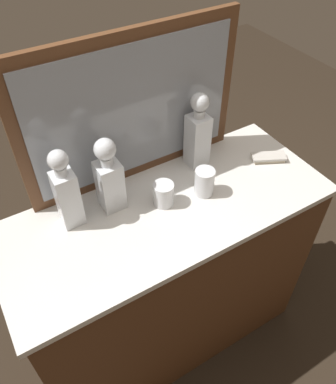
{
  "coord_description": "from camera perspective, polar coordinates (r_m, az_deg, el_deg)",
  "views": [
    {
      "loc": [
        -0.49,
        -0.81,
        1.92
      ],
      "look_at": [
        0.0,
        0.0,
        1.0
      ],
      "focal_mm": 36.19,
      "sensor_mm": 36.0,
      "label": 1
    }
  ],
  "objects": [
    {
      "name": "crystal_tumbler_right",
      "position": [
        1.37,
        -0.67,
        -0.43
      ],
      "size": [
        0.07,
        0.07,
        0.09
      ],
      "color": "white",
      "rests_on": "dresser"
    },
    {
      "name": "ground_plane",
      "position": [
        2.14,
        0.0,
        -19.43
      ],
      "size": [
        6.0,
        6.0,
        0.0
      ],
      "primitive_type": "plane",
      "color": "#2D2319"
    },
    {
      "name": "crystal_decanter_far_right",
      "position": [
        1.49,
        4.37,
        8.05
      ],
      "size": [
        0.08,
        0.08,
        0.31
      ],
      "color": "white",
      "rests_on": "dresser"
    },
    {
      "name": "crystal_tumbler_rear",
      "position": [
        1.41,
        5.32,
        1.4
      ],
      "size": [
        0.07,
        0.07,
        0.11
      ],
      "color": "white",
      "rests_on": "dresser"
    },
    {
      "name": "crystal_decanter_right",
      "position": [
        1.33,
        -8.62,
        1.62
      ],
      "size": [
        0.08,
        0.08,
        0.29
      ],
      "color": "white",
      "rests_on": "dresser"
    },
    {
      "name": "crystal_decanter_center",
      "position": [
        1.29,
        -14.65,
        -0.5
      ],
      "size": [
        0.07,
        0.07,
        0.3
      ],
      "color": "white",
      "rests_on": "dresser"
    },
    {
      "name": "dresser_mirror",
      "position": [
        1.36,
        -5.16,
        11.92
      ],
      "size": [
        0.83,
        0.03,
        0.56
      ],
      "color": "brown",
      "rests_on": "dresser"
    },
    {
      "name": "silver_brush_left",
      "position": [
        1.62,
        14.61,
        4.93
      ],
      "size": [
        0.15,
        0.11,
        0.02
      ],
      "color": "#B7A88C",
      "rests_on": "dresser"
    },
    {
      "name": "dresser",
      "position": [
        1.74,
        0.0,
        -12.74
      ],
      "size": [
        1.22,
        0.5,
        0.92
      ],
      "color": "brown",
      "rests_on": "ground_plane"
    }
  ]
}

